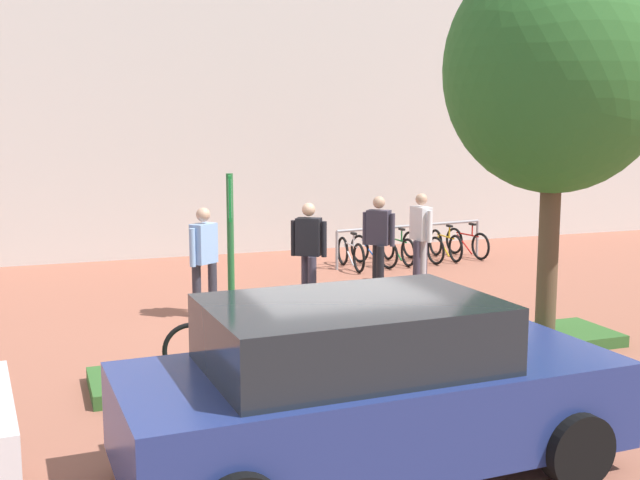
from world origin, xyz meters
TOP-DOWN VIEW (x-y plane):
  - ground_plane at (0.00, 0.00)m, footprint 60.00×60.00m
  - building_facade at (0.00, 7.72)m, footprint 28.00×1.20m
  - planter_strip at (-0.07, -1.69)m, footprint 7.00×1.10m
  - tree_sidewalk at (2.57, -1.55)m, footprint 3.00×3.00m
  - parking_sign_post at (-1.93, -1.69)m, footprint 0.11×0.36m
  - bike_at_sign at (-1.87, -1.44)m, footprint 1.68×0.42m
  - bike_rack_cluster at (3.60, 4.69)m, footprint 3.72×2.01m
  - bollard_steel at (2.76, 2.52)m, footprint 0.16×0.16m
  - person_suited_navy at (1.72, 2.23)m, footprint 0.46×0.47m
  - person_shirt_white at (2.70, 2.48)m, footprint 0.40×0.60m
  - person_suited_dark at (0.16, 1.56)m, footprint 0.52×0.43m
  - person_casual_tan at (-1.61, 1.44)m, footprint 0.50×0.43m
  - car_navy_sedan at (-1.44, -4.54)m, footprint 4.37×2.16m

SIDE VIEW (x-z plane):
  - ground_plane at x=0.00m, z-range 0.00..0.00m
  - planter_strip at x=-0.07m, z-range 0.00..0.16m
  - bike_rack_cluster at x=3.60m, z-range -0.07..0.76m
  - bike_at_sign at x=-1.87m, z-range -0.08..0.78m
  - bollard_steel at x=2.76m, z-range 0.00..0.90m
  - car_navy_sedan at x=-1.44m, z-range -0.01..1.53m
  - person_suited_navy at x=1.72m, z-range 0.12..1.84m
  - person_shirt_white at x=2.70m, z-range 0.12..1.84m
  - person_suited_dark at x=0.16m, z-range 0.12..1.84m
  - person_casual_tan at x=-1.61m, z-range 0.12..1.84m
  - parking_sign_post at x=-1.93m, z-range 0.38..2.81m
  - tree_sidewalk at x=2.57m, z-range 1.02..6.38m
  - building_facade at x=0.00m, z-range 0.00..10.00m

